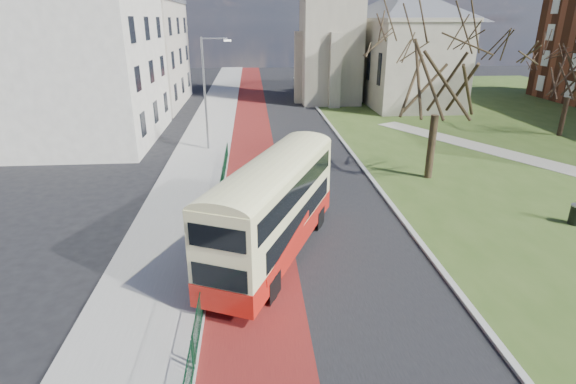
{
  "coord_description": "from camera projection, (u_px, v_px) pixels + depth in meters",
  "views": [
    {
      "loc": [
        -1.12,
        -15.28,
        9.24
      ],
      "look_at": [
        0.38,
        3.47,
        2.0
      ],
      "focal_mm": 28.0,
      "sensor_mm": 36.0,
      "label": 1
    }
  ],
  "objects": [
    {
      "name": "streetlamp",
      "position": [
        207.0,
        88.0,
        32.39
      ],
      "size": [
        2.13,
        0.18,
        8.0
      ],
      "color": "gray",
      "rests_on": "pavement_west"
    },
    {
      "name": "street_block_far",
      "position": [
        134.0,
        53.0,
        49.85
      ],
      "size": [
        10.3,
        16.3,
        11.5
      ],
      "color": "beige",
      "rests_on": "ground"
    },
    {
      "name": "bus",
      "position": [
        274.0,
        205.0,
        17.97
      ],
      "size": [
        5.92,
        9.79,
        4.05
      ],
      "rotation": [
        0.0,
        0.0,
        -0.41
      ],
      "color": "#B51910",
      "rests_on": "ground"
    },
    {
      "name": "winter_tree_far",
      "position": [
        574.0,
        66.0,
        36.05
      ],
      "size": [
        6.44,
        6.44,
        8.22
      ],
      "rotation": [
        0.0,
        0.0,
        -0.17
      ],
      "color": "black",
      "rests_on": "grass_green"
    },
    {
      "name": "litter_bin",
      "position": [
        576.0,
        214.0,
        21.43
      ],
      "size": [
        0.71,
        0.71,
        0.99
      ],
      "rotation": [
        0.0,
        0.0,
        -0.17
      ],
      "color": "black",
      "rests_on": "grass_green"
    },
    {
      "name": "pavement_west",
      "position": [
        204.0,
        142.0,
        35.83
      ],
      "size": [
        4.0,
        120.0,
        0.12
      ],
      "primitive_type": "cube",
      "color": "gray",
      "rests_on": "ground"
    },
    {
      "name": "kerb_west",
      "position": [
        230.0,
        142.0,
        35.98
      ],
      "size": [
        0.25,
        120.0,
        0.13
      ],
      "primitive_type": "cube",
      "color": "#999993",
      "rests_on": "ground"
    },
    {
      "name": "kerb_east",
      "position": [
        337.0,
        134.0,
        38.52
      ],
      "size": [
        0.25,
        80.0,
        0.13
      ],
      "primitive_type": "cube",
      "color": "#999993",
      "rests_on": "ground"
    },
    {
      "name": "winter_tree_near",
      "position": [
        441.0,
        61.0,
        25.49
      ],
      "size": [
        7.5,
        7.5,
        10.08
      ],
      "rotation": [
        0.0,
        0.0,
        0.1
      ],
      "color": "#322719",
      "rests_on": "grass_green"
    },
    {
      "name": "pedestrian_railing",
      "position": [
        216.0,
        219.0,
        20.92
      ],
      "size": [
        0.07,
        24.0,
        1.12
      ],
      "color": "#0D3A22",
      "rests_on": "ground"
    },
    {
      "name": "road_carriageway",
      "position": [
        285.0,
        142.0,
        36.33
      ],
      "size": [
        9.0,
        120.0,
        0.01
      ],
      "primitive_type": "cube",
      "color": "black",
      "rests_on": "ground"
    },
    {
      "name": "grass_green",
      "position": [
        557.0,
        130.0,
        40.02
      ],
      "size": [
        40.0,
        80.0,
        0.04
      ],
      "primitive_type": "cube",
      "color": "#344C1B",
      "rests_on": "ground"
    },
    {
      "name": "bus_lane",
      "position": [
        252.0,
        142.0,
        36.13
      ],
      "size": [
        3.4,
        120.0,
        0.01
      ],
      "primitive_type": "cube",
      "color": "#591414",
      "rests_on": "ground"
    },
    {
      "name": "street_block_near",
      "position": [
        84.0,
        57.0,
        34.7
      ],
      "size": [
        10.3,
        14.3,
        13.0
      ],
      "color": "beige",
      "rests_on": "ground"
    },
    {
      "name": "ground",
      "position": [
        285.0,
        271.0,
        17.62
      ],
      "size": [
        160.0,
        160.0,
        0.0
      ],
      "primitive_type": "plane",
      "color": "black",
      "rests_on": "ground"
    }
  ]
}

